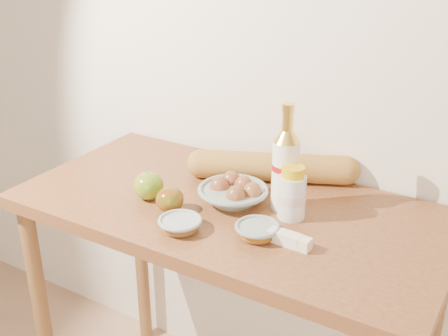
% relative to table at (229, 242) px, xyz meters
% --- Properties ---
extents(back_wall, '(3.50, 0.02, 2.60)m').
position_rel_table_xyz_m(back_wall, '(0.00, 0.33, 0.52)').
color(back_wall, silver).
rests_on(back_wall, ground).
extents(table, '(1.20, 0.60, 0.90)m').
position_rel_table_xyz_m(table, '(0.00, 0.00, 0.00)').
color(table, brown).
rests_on(table, ground).
extents(bourbon_bottle, '(0.09, 0.09, 0.30)m').
position_rel_table_xyz_m(bourbon_bottle, '(0.14, 0.06, 0.24)').
color(bourbon_bottle, white).
rests_on(bourbon_bottle, table).
extents(cream_bottle, '(0.10, 0.10, 0.15)m').
position_rel_table_xyz_m(cream_bottle, '(0.18, 0.02, 0.19)').
color(cream_bottle, white).
rests_on(cream_bottle, table).
extents(egg_bowl, '(0.26, 0.26, 0.07)m').
position_rel_table_xyz_m(egg_bowl, '(0.01, 0.02, 0.15)').
color(egg_bowl, gray).
rests_on(egg_bowl, table).
extents(baguette, '(0.51, 0.29, 0.09)m').
position_rel_table_xyz_m(baguette, '(0.03, 0.20, 0.17)').
color(baguette, '#C08A3A').
rests_on(baguette, table).
extents(apple_yellowgreen, '(0.11, 0.11, 0.08)m').
position_rel_table_xyz_m(apple_yellowgreen, '(-0.21, -0.09, 0.16)').
color(apple_yellowgreen, olive).
rests_on(apple_yellowgreen, table).
extents(apple_redgreen_front, '(0.08, 0.08, 0.07)m').
position_rel_table_xyz_m(apple_redgreen_front, '(-0.12, -0.12, 0.16)').
color(apple_redgreen_front, '#931308').
rests_on(apple_redgreen_front, table).
extents(sugar_bowl, '(0.12, 0.12, 0.03)m').
position_rel_table_xyz_m(sugar_bowl, '(-0.04, -0.19, 0.14)').
color(sugar_bowl, '#96A39E').
rests_on(sugar_bowl, table).
extents(syrup_bowl, '(0.12, 0.12, 0.03)m').
position_rel_table_xyz_m(syrup_bowl, '(0.15, -0.12, 0.14)').
color(syrup_bowl, gray).
rests_on(syrup_bowl, table).
extents(butter_stick, '(0.11, 0.04, 0.03)m').
position_rel_table_xyz_m(butter_stick, '(0.23, -0.11, 0.14)').
color(butter_stick, '#F0E6BA').
rests_on(butter_stick, table).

